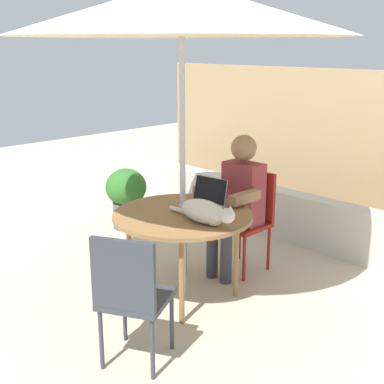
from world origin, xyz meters
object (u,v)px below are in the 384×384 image
(person_seated, at_px, (238,198))
(laptop, at_px, (206,198))
(potted_plant_near_fence, at_px, (126,194))
(chair_empty, at_px, (131,291))
(patio_umbrella, at_px, (182,9))
(chair_occupied, at_px, (249,212))
(cat, at_px, (206,212))
(patio_table, at_px, (183,220))

(person_seated, height_order, laptop, person_seated)
(laptop, xyz_separation_m, potted_plant_near_fence, (-1.59, 0.39, -0.38))
(person_seated, xyz_separation_m, potted_plant_near_fence, (-1.60, 0.02, -0.31))
(chair_empty, relative_size, laptop, 2.69)
(patio_umbrella, height_order, potted_plant_near_fence, patio_umbrella)
(chair_occupied, distance_m, cat, 0.93)
(patio_table, height_order, person_seated, person_seated)
(patio_table, height_order, patio_umbrella, patio_umbrella)
(potted_plant_near_fence, bearing_deg, person_seated, -0.81)
(cat, bearing_deg, patio_umbrella, 171.98)
(chair_empty, height_order, laptop, laptop)
(chair_empty, height_order, cat, chair_empty)
(patio_umbrella, xyz_separation_m, cat, (0.28, -0.04, -1.40))
(patio_table, relative_size, chair_empty, 1.23)
(chair_empty, distance_m, laptop, 1.28)
(potted_plant_near_fence, bearing_deg, patio_table, -22.81)
(patio_umbrella, xyz_separation_m, chair_occupied, (0.00, 0.81, -1.67))
(potted_plant_near_fence, bearing_deg, laptop, -13.94)
(cat, xyz_separation_m, potted_plant_near_fence, (-1.89, 0.71, -0.40))
(chair_occupied, distance_m, potted_plant_near_fence, 1.62)
(patio_umbrella, bearing_deg, chair_empty, -62.27)
(cat, bearing_deg, patio_table, 171.98)
(chair_occupied, height_order, laptop, laptop)
(chair_empty, xyz_separation_m, cat, (-0.18, 0.84, 0.27))
(patio_umbrella, height_order, cat, patio_umbrella)
(chair_empty, relative_size, person_seated, 0.72)
(chair_empty, bearing_deg, cat, 101.95)
(patio_umbrella, height_order, laptop, patio_umbrella)
(person_seated, distance_m, potted_plant_near_fence, 1.63)
(patio_table, relative_size, person_seated, 0.89)
(laptop, height_order, potted_plant_near_fence, laptop)
(patio_table, bearing_deg, cat, -8.02)
(laptop, bearing_deg, chair_occupied, 88.01)
(laptop, bearing_deg, patio_umbrella, -86.27)
(chair_empty, xyz_separation_m, laptop, (-0.48, 1.16, 0.25))
(laptop, xyz_separation_m, cat, (0.30, -0.32, 0.02))
(patio_umbrella, height_order, person_seated, patio_umbrella)
(patio_table, bearing_deg, chair_empty, -62.27)
(chair_empty, bearing_deg, person_seated, 106.79)
(chair_occupied, height_order, potted_plant_near_fence, chair_occupied)
(chair_occupied, relative_size, cat, 1.35)
(person_seated, xyz_separation_m, laptop, (-0.02, -0.37, 0.08))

